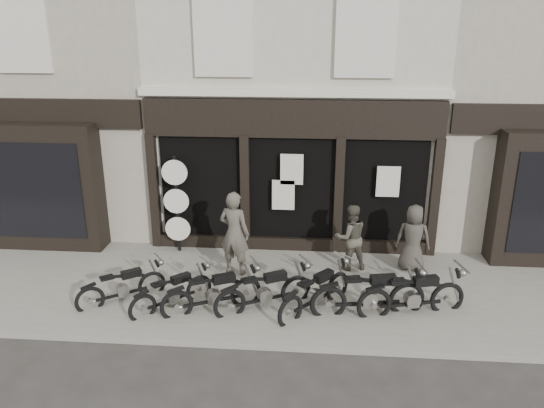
# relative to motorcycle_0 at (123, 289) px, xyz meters

# --- Properties ---
(ground_plane) EXTENTS (90.00, 90.00, 0.00)m
(ground_plane) POSITION_rel_motorcycle_0_xyz_m (3.35, -0.01, -0.36)
(ground_plane) COLOR #2D2B28
(ground_plane) RESTS_ON ground
(pavement) EXTENTS (30.00, 4.20, 0.12)m
(pavement) POSITION_rel_motorcycle_0_xyz_m (3.35, 0.89, -0.30)
(pavement) COLOR slate
(pavement) RESTS_ON ground_plane
(kerb) EXTENTS (30.00, 0.25, 0.13)m
(kerb) POSITION_rel_motorcycle_0_xyz_m (3.35, -1.26, -0.30)
(kerb) COLOR gray
(kerb) RESTS_ON ground_plane
(central_building) EXTENTS (7.30, 6.22, 8.34)m
(central_building) POSITION_rel_motorcycle_0_xyz_m (3.35, 5.94, 3.72)
(central_building) COLOR #BEB3A3
(central_building) RESTS_ON ground
(neighbour_left) EXTENTS (5.60, 6.73, 8.34)m
(neighbour_left) POSITION_rel_motorcycle_0_xyz_m (-3.00, 5.88, 3.68)
(neighbour_left) COLOR gray
(neighbour_left) RESTS_ON ground
(neighbour_right) EXTENTS (5.60, 6.73, 8.34)m
(neighbour_right) POSITION_rel_motorcycle_0_xyz_m (9.70, 5.88, 3.68)
(neighbour_right) COLOR gray
(neighbour_right) RESTS_ON ground
(motorcycle_0) EXTENTS (1.63, 1.31, 0.91)m
(motorcycle_0) POSITION_rel_motorcycle_0_xyz_m (0.00, 0.00, 0.00)
(motorcycle_0) COLOR black
(motorcycle_0) RESTS_ON ground
(motorcycle_1) EXTENTS (1.50, 1.47, 0.91)m
(motorcycle_1) POSITION_rel_motorcycle_0_xyz_m (1.09, -0.15, -0.00)
(motorcycle_1) COLOR black
(motorcycle_1) RESTS_ON ground
(motorcycle_2) EXTENTS (1.95, 1.19, 1.01)m
(motorcycle_2) POSITION_rel_motorcycle_0_xyz_m (1.93, -0.19, 0.04)
(motorcycle_2) COLOR black
(motorcycle_2) RESTS_ON ground
(motorcycle_3) EXTENTS (1.94, 1.27, 1.02)m
(motorcycle_3) POSITION_rel_motorcycle_0_xyz_m (2.96, -0.05, 0.04)
(motorcycle_3) COLOR black
(motorcycle_3) RESTS_ON ground
(motorcycle_4) EXTENTS (1.56, 1.73, 1.01)m
(motorcycle_4) POSITION_rel_motorcycle_0_xyz_m (3.98, 0.01, 0.04)
(motorcycle_4) COLOR black
(motorcycle_4) RESTS_ON ground
(motorcycle_5) EXTENTS (2.30, 0.76, 1.11)m
(motorcycle_5) POSITION_rel_motorcycle_0_xyz_m (5.04, -0.09, 0.08)
(motorcycle_5) COLOR black
(motorcycle_5) RESTS_ON ground
(motorcycle_6) EXTENTS (2.20, 0.87, 1.07)m
(motorcycle_6) POSITION_rel_motorcycle_0_xyz_m (5.89, -0.02, 0.07)
(motorcycle_6) COLOR black
(motorcycle_6) RESTS_ON ground
(man_left) EXTENTS (0.82, 0.67, 1.96)m
(man_left) POSITION_rel_motorcycle_0_xyz_m (2.13, 1.46, 0.74)
(man_left) COLOR #4B463E
(man_left) RESTS_ON pavement
(man_centre) EXTENTS (0.89, 0.78, 1.57)m
(man_centre) POSITION_rel_motorcycle_0_xyz_m (4.76, 1.90, 0.54)
(man_centre) COLOR #434036
(man_centre) RESTS_ON pavement
(man_right) EXTENTS (0.86, 0.65, 1.58)m
(man_right) POSITION_rel_motorcycle_0_xyz_m (6.19, 1.94, 0.55)
(man_right) COLOR #37342E
(man_right) RESTS_ON pavement
(advert_sign_post) EXTENTS (0.63, 0.40, 2.57)m
(advert_sign_post) POSITION_rel_motorcycle_0_xyz_m (0.54, 2.56, 0.89)
(advert_sign_post) COLOR black
(advert_sign_post) RESTS_ON ground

